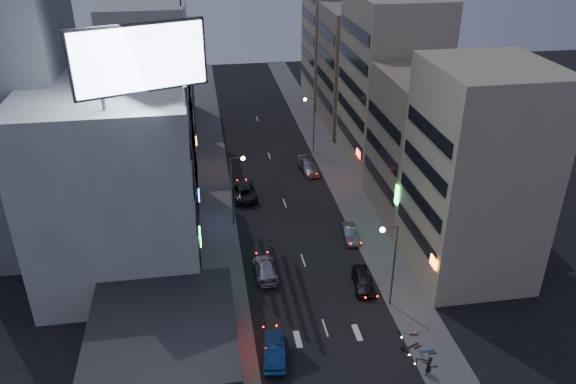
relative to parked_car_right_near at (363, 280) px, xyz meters
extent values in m
plane|color=black|center=(-4.67, -8.94, -0.75)|extent=(180.00, 180.00, 0.00)
cube|color=#4C4C4F|center=(-12.67, 21.06, -0.69)|extent=(4.00, 120.00, 0.12)
cube|color=#4C4C4F|center=(3.33, 21.06, -0.69)|extent=(4.00, 120.00, 0.12)
cube|color=tan|center=(-18.67, -6.94, 1.05)|extent=(8.00, 12.00, 3.60)
cube|color=black|center=(-17.67, -6.94, 3.00)|extent=(11.00, 13.00, 0.25)
cube|color=black|center=(-13.57, -6.94, 2.35)|extent=(0.12, 4.00, 0.90)
cube|color=#FF1E14|center=(-13.49, -6.94, 2.35)|extent=(0.04, 3.70, 0.70)
cube|color=beige|center=(-21.67, 11.06, 8.25)|extent=(14.00, 24.00, 18.00)
cube|color=slate|center=(-30.67, 14.06, 16.25)|extent=(10.00, 14.00, 34.00)
cube|color=tan|center=(10.33, 1.56, 9.25)|extent=(10.00, 11.00, 20.00)
cube|color=gray|center=(10.83, 13.06, 7.25)|extent=(11.00, 12.00, 16.00)
cube|color=tan|center=(10.33, 26.06, 10.25)|extent=(10.00, 14.00, 22.00)
cube|color=beige|center=(-20.17, 36.06, 9.25)|extent=(11.00, 10.00, 20.00)
cube|color=slate|center=(-20.67, 49.06, 6.75)|extent=(12.00, 10.00, 15.00)
cube|color=gray|center=(10.83, 41.06, 8.25)|extent=(11.00, 12.00, 18.00)
cube|color=tan|center=(11.33, 55.06, 11.25)|extent=(12.00, 12.00, 24.00)
cylinder|color=#595B60|center=(-20.67, 1.06, 18.00)|extent=(0.30, 0.30, 1.50)
cylinder|color=#595B60|center=(-14.67, 1.06, 18.00)|extent=(0.30, 0.30, 1.50)
cube|color=black|center=(-17.67, 1.06, 20.95)|extent=(9.52, 3.75, 5.00)
cube|color=#B8CCF5|center=(-17.60, 0.85, 20.95)|extent=(9.04, 3.34, 4.60)
cylinder|color=#595B60|center=(1.63, -2.94, 3.37)|extent=(0.16, 0.16, 8.00)
cylinder|color=#595B60|center=(0.93, -2.94, 7.27)|extent=(1.40, 0.10, 0.10)
sphere|color=#FFD88C|center=(0.33, -2.94, 7.17)|extent=(0.44, 0.44, 0.44)
cylinder|color=#595B60|center=(-10.97, 13.06, 3.37)|extent=(0.16, 0.16, 8.00)
cylinder|color=#595B60|center=(-10.27, 13.06, 7.27)|extent=(1.40, 0.10, 0.10)
sphere|color=#FFD88C|center=(-9.67, 13.06, 7.17)|extent=(0.44, 0.44, 0.44)
cylinder|color=#595B60|center=(1.63, 31.06, 3.37)|extent=(0.16, 0.16, 8.00)
cylinder|color=#595B60|center=(0.93, 31.06, 7.27)|extent=(1.40, 0.10, 0.10)
sphere|color=#FFD88C|center=(0.33, 31.06, 7.17)|extent=(0.44, 0.44, 0.44)
imported|color=black|center=(0.00, 0.00, 0.00)|extent=(2.28, 4.57, 1.50)
imported|color=gray|center=(0.93, 8.27, -0.10)|extent=(1.67, 4.03, 1.30)
imported|color=black|center=(-9.26, 19.48, 0.07)|extent=(2.97, 6.01, 1.64)
imported|color=#999AA0|center=(-0.23, 25.11, -0.02)|extent=(2.45, 5.16, 1.45)
imported|color=navy|center=(-9.33, -7.68, 0.02)|extent=(2.20, 4.84, 1.54)
imported|color=#AFB1B7|center=(-8.70, 3.30, -0.03)|extent=(2.11, 5.02, 1.45)
imported|color=black|center=(1.77, -11.39, 0.26)|extent=(0.77, 0.71, 1.77)
camera|label=1|loc=(-13.54, -40.33, 31.16)|focal=35.00mm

